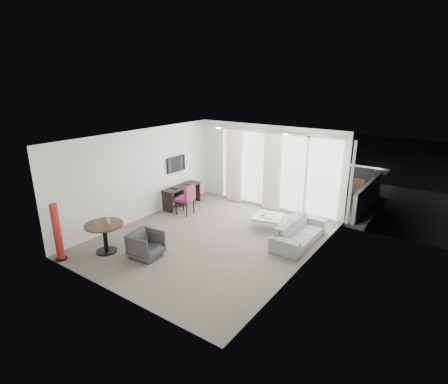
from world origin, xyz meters
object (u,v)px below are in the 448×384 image
Objects in this scene: coffee_table at (268,222)px; sofa at (299,232)px; desk at (182,196)px; tub_armchair at (146,245)px; red_lamp at (57,232)px; rattan_chair_a at (310,187)px; round_table at (105,238)px; rattan_chair_b at (354,191)px; desk_chair at (185,199)px.

sofa is (1.06, -0.34, 0.11)m from coffee_table.
desk is 2.11× the size of tub_armchair.
coffee_table is at bearing 72.05° from sofa.
red_lamp reaches higher than tub_armchair.
sofa is 2.19× the size of rattan_chair_a.
sofa is (2.58, 2.74, -0.03)m from tub_armchair.
coffee_table is (1.52, 3.08, -0.13)m from tub_armchair.
rattan_chair_b is at bearing 61.05° from round_table.
red_lamp is at bearing -125.33° from coffee_table.
desk is 3.12m from coffee_table.
desk_chair is 5.59m from rattan_chair_b.
tub_armchair reaches higher than coffee_table.
rattan_chair_a is (-1.03, 3.26, 0.16)m from sofa.
red_lamp is 5.27m from coffee_table.
round_table is at bearing -94.89° from desk_chair.
rattan_chair_b is (4.46, 3.51, 0.06)m from desk.
sofa is at bearing -3.76° from desk_chair.
red_lamp reaches higher than desk_chair.
desk is 1.63× the size of rattan_chair_a.
desk_chair reaches higher than rattan_chair_b.
desk_chair is at bearing 91.67° from round_table.
rattan_chair_b is (1.34, 3.46, 0.22)m from coffee_table.
round_table is 1.04m from tub_armchair.
coffee_table is at bearing 4.92° from desk_chair.
rattan_chair_b is at bearing -30.34° from tub_armchair.
coffee_table is 0.40× the size of sofa.
rattan_chair_a is at bearing 68.44° from round_table.
red_lamp is 0.70× the size of sofa.
desk is at bearing -179.18° from coffee_table.
desk_chair is 1.05× the size of round_table.
round_table is 7.91m from rattan_chair_b.
desk_chair is 2.64m from coffee_table.
tub_armchair is at bearing -62.23° from desk.
desk_chair is 1.38× the size of tub_armchair.
coffee_table is 1.12m from sofa.
desk is at bearing 91.06° from red_lamp.
rattan_chair_a is at bearing 17.58° from sofa.
rattan_chair_b is (1.31, 0.55, -0.04)m from rattan_chair_a.
rattan_chair_b is at bearing 60.54° from red_lamp.
tub_armchair is at bearing 136.72° from sofa.
rattan_chair_b is (2.86, 6.55, 0.09)m from tub_armchair.
tub_armchair is 0.35× the size of sofa.
desk_chair is at bearing -140.37° from rattan_chair_a.
tub_armchair is 0.85× the size of rattan_chair_b.
tub_armchair is 3.44m from coffee_table.
desk is 4.19m from sofa.
rattan_chair_a is (2.60, 3.44, -0.03)m from desk_chair.
red_lamp reaches higher than desk.
sofa reaches higher than coffee_table.
coffee_table is at bearing 54.26° from round_table.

